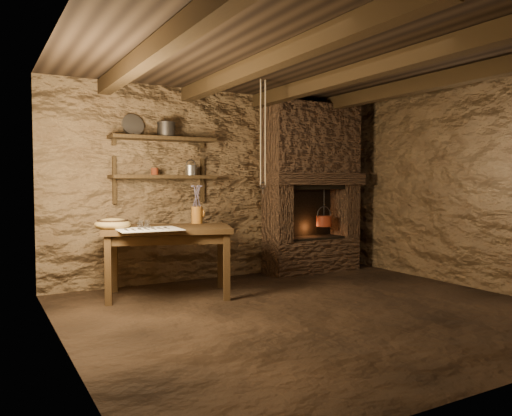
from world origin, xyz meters
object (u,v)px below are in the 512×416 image
iron_stockpot (166,130)px  red_pot (324,220)px  wooden_bowl (113,224)px  stoneware_jug (197,207)px  work_table (169,259)px

iron_stockpot → red_pot: (2.24, -0.12, -1.14)m
iron_stockpot → red_pot: iron_stockpot is taller
red_pot → wooden_bowl: bearing=-173.1°
stoneware_jug → red_pot: stoneware_jug is taller
stoneware_jug → wooden_bowl: size_ratio=1.23×
iron_stockpot → red_pot: size_ratio=0.39×
wooden_bowl → iron_stockpot: size_ratio=1.76×
work_table → iron_stockpot: bearing=91.2°
red_pot → stoneware_jug: bearing=-174.3°
wooden_bowl → red_pot: (3.00, 0.36, -0.10)m
work_table → stoneware_jug: size_ratio=3.32×
wooden_bowl → red_pot: red_pot is taller
iron_stockpot → red_pot: bearing=-3.1°
stoneware_jug → red_pot: 2.01m
stoneware_jug → wooden_bowl: bearing=164.9°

